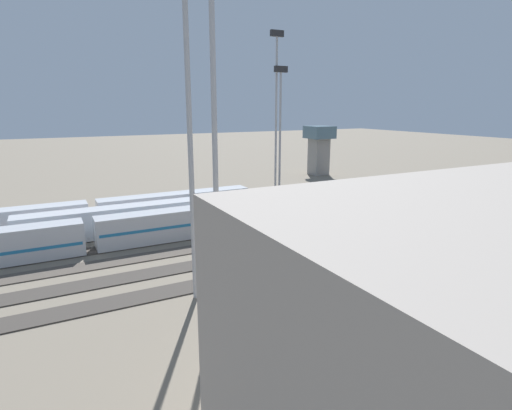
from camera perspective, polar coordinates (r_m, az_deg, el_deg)
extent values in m
plane|color=#756B5B|center=(60.16, -2.28, -2.64)|extent=(400.00, 400.00, 0.00)
cube|color=#3D3833|center=(75.86, -7.93, 0.70)|extent=(140.00, 2.80, 0.12)
cube|color=#3D3833|center=(71.28, -6.57, -0.09)|extent=(140.00, 2.80, 0.12)
cube|color=#3D3833|center=(66.77, -5.03, -0.99)|extent=(140.00, 2.80, 0.12)
cube|color=#4C443D|center=(62.33, -3.27, -2.01)|extent=(140.00, 2.80, 0.12)
cube|color=#3D3833|center=(57.98, -1.23, -3.19)|extent=(140.00, 2.80, 0.12)
cube|color=#4C443D|center=(53.74, 1.14, -4.55)|extent=(140.00, 2.80, 0.12)
cube|color=#3D3833|center=(49.65, 3.92, -6.13)|extent=(140.00, 2.80, 0.12)
cube|color=#3D3833|center=(45.74, 7.20, -7.97)|extent=(140.00, 2.80, 0.12)
cube|color=silver|center=(64.02, -10.96, -0.01)|extent=(23.00, 3.00, 3.80)
cube|color=maroon|center=(64.03, -10.96, -0.08)|extent=(22.40, 3.06, 0.36)
cube|color=gold|center=(54.29, 19.91, -3.14)|extent=(10.00, 3.00, 3.60)
cube|color=gold|center=(51.52, 17.86, -0.97)|extent=(3.00, 2.70, 1.40)
cube|color=silver|center=(57.20, -19.48, -2.18)|extent=(23.00, 3.00, 3.80)
cube|color=#D85914|center=(86.85, 30.45, 1.83)|extent=(10.00, 3.00, 3.60)
cube|color=#D85914|center=(83.95, 29.55, 3.33)|extent=(3.00, 2.70, 1.40)
cube|color=black|center=(64.08, 9.34, 0.35)|extent=(18.00, 3.00, 4.40)
cube|color=#B7BABF|center=(54.34, -9.39, -2.37)|extent=(23.00, 3.00, 3.80)
cube|color=#1E6B9E|center=(54.32, -9.39, -2.30)|extent=(22.40, 3.06, 0.36)
cylinder|color=#9EA0A5|center=(84.73, 3.36, 10.06)|extent=(0.44, 0.44, 23.27)
cube|color=#262628|center=(84.87, 3.48, 18.33)|extent=(2.80, 0.70, 1.20)
cylinder|color=#9EA0A5|center=(33.37, -5.73, 8.02)|extent=(0.44, 0.44, 27.15)
cylinder|color=#9EA0A5|center=(85.32, 2.81, 12.34)|extent=(0.44, 0.44, 29.98)
cube|color=#262628|center=(86.42, 2.94, 22.73)|extent=(2.80, 0.70, 1.20)
cylinder|color=#9EA0A5|center=(34.46, -9.25, 11.33)|extent=(0.44, 0.44, 31.04)
cube|color=gray|center=(104.84, 8.70, 6.69)|extent=(4.00, 4.00, 9.04)
cube|color=slate|center=(104.31, 8.82, 9.97)|extent=(6.00, 6.00, 3.00)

